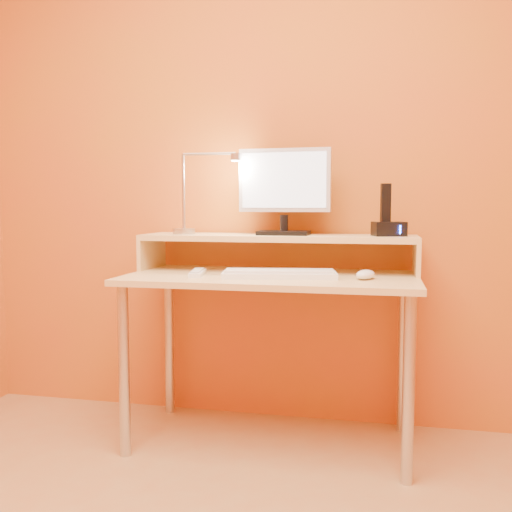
% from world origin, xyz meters
% --- Properties ---
extents(wall_back, '(3.00, 0.04, 2.50)m').
position_xyz_m(wall_back, '(0.00, 1.50, 1.25)').
color(wall_back, '#CC5222').
rests_on(wall_back, floor).
extents(desk_leg_fl, '(0.04, 0.04, 0.69)m').
position_xyz_m(desk_leg_fl, '(-0.55, 0.93, 0.35)').
color(desk_leg_fl, '#BABABC').
rests_on(desk_leg_fl, floor).
extents(desk_leg_fr, '(0.04, 0.04, 0.69)m').
position_xyz_m(desk_leg_fr, '(0.55, 0.93, 0.35)').
color(desk_leg_fr, '#BABABC').
rests_on(desk_leg_fr, floor).
extents(desk_leg_bl, '(0.04, 0.04, 0.69)m').
position_xyz_m(desk_leg_bl, '(-0.55, 1.43, 0.35)').
color(desk_leg_bl, '#BABABC').
rests_on(desk_leg_bl, floor).
extents(desk_leg_br, '(0.04, 0.04, 0.69)m').
position_xyz_m(desk_leg_br, '(0.55, 1.43, 0.35)').
color(desk_leg_br, '#BABABC').
rests_on(desk_leg_br, floor).
extents(desk_lower, '(1.20, 0.60, 0.02)m').
position_xyz_m(desk_lower, '(0.00, 1.18, 0.71)').
color(desk_lower, '#EBC48D').
rests_on(desk_lower, floor).
extents(shelf_riser_left, '(0.02, 0.30, 0.14)m').
position_xyz_m(shelf_riser_left, '(-0.59, 1.33, 0.79)').
color(shelf_riser_left, '#EBC48D').
rests_on(shelf_riser_left, desk_lower).
extents(shelf_riser_right, '(0.02, 0.30, 0.14)m').
position_xyz_m(shelf_riser_right, '(0.59, 1.33, 0.79)').
color(shelf_riser_right, '#EBC48D').
rests_on(shelf_riser_right, desk_lower).
extents(desk_shelf, '(1.20, 0.30, 0.02)m').
position_xyz_m(desk_shelf, '(0.00, 1.33, 0.87)').
color(desk_shelf, '#EBC48D').
rests_on(desk_shelf, desk_lower).
extents(monitor_foot, '(0.22, 0.16, 0.02)m').
position_xyz_m(monitor_foot, '(0.03, 1.33, 0.89)').
color(monitor_foot, black).
rests_on(monitor_foot, desk_shelf).
extents(monitor_neck, '(0.04, 0.04, 0.07)m').
position_xyz_m(monitor_neck, '(0.03, 1.33, 0.93)').
color(monitor_neck, black).
rests_on(monitor_neck, monitor_foot).
extents(monitor_panel, '(0.40, 0.05, 0.28)m').
position_xyz_m(monitor_panel, '(0.03, 1.34, 1.12)').
color(monitor_panel, silver).
rests_on(monitor_panel, monitor_neck).
extents(monitor_back, '(0.36, 0.02, 0.23)m').
position_xyz_m(monitor_back, '(0.03, 1.36, 1.12)').
color(monitor_back, black).
rests_on(monitor_back, monitor_panel).
extents(monitor_screen, '(0.37, 0.01, 0.24)m').
position_xyz_m(monitor_screen, '(0.03, 1.32, 1.12)').
color(monitor_screen, silver).
rests_on(monitor_screen, monitor_panel).
extents(lamp_base, '(0.10, 0.10, 0.02)m').
position_xyz_m(lamp_base, '(-0.42, 1.30, 0.89)').
color(lamp_base, '#BABABC').
rests_on(lamp_base, desk_shelf).
extents(lamp_post, '(0.01, 0.01, 0.33)m').
position_xyz_m(lamp_post, '(-0.42, 1.30, 1.07)').
color(lamp_post, '#BABABC').
rests_on(lamp_post, lamp_base).
extents(lamp_arm, '(0.24, 0.01, 0.01)m').
position_xyz_m(lamp_arm, '(-0.30, 1.30, 1.24)').
color(lamp_arm, '#BABABC').
rests_on(lamp_arm, lamp_post).
extents(lamp_head, '(0.04, 0.04, 0.03)m').
position_xyz_m(lamp_head, '(-0.18, 1.30, 1.22)').
color(lamp_head, '#BABABC').
rests_on(lamp_head, lamp_arm).
extents(lamp_bulb, '(0.03, 0.03, 0.00)m').
position_xyz_m(lamp_bulb, '(-0.18, 1.30, 1.20)').
color(lamp_bulb, '#FFEAC6').
rests_on(lamp_bulb, lamp_head).
extents(phone_dock, '(0.15, 0.13, 0.06)m').
position_xyz_m(phone_dock, '(0.48, 1.33, 0.91)').
color(phone_dock, black).
rests_on(phone_dock, desk_shelf).
extents(phone_handset, '(0.05, 0.03, 0.16)m').
position_xyz_m(phone_handset, '(0.46, 1.33, 1.02)').
color(phone_handset, black).
rests_on(phone_handset, phone_dock).
extents(phone_led, '(0.01, 0.00, 0.04)m').
position_xyz_m(phone_led, '(0.52, 1.28, 0.91)').
color(phone_led, blue).
rests_on(phone_led, phone_dock).
extents(keyboard, '(0.47, 0.22, 0.02)m').
position_xyz_m(keyboard, '(0.05, 1.10, 0.73)').
color(keyboard, white).
rests_on(keyboard, desk_lower).
extents(mouse, '(0.10, 0.13, 0.04)m').
position_xyz_m(mouse, '(0.39, 1.12, 0.74)').
color(mouse, white).
rests_on(mouse, desk_lower).
extents(remote_control, '(0.08, 0.19, 0.02)m').
position_xyz_m(remote_control, '(-0.30, 1.10, 0.73)').
color(remote_control, white).
rests_on(remote_control, desk_lower).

